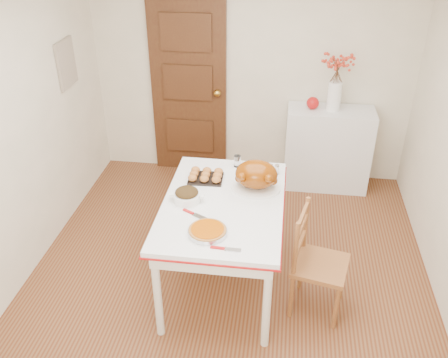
# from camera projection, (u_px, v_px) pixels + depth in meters

# --- Properties ---
(floor) EXTENTS (3.50, 4.00, 0.00)m
(floor) POSITION_uv_depth(u_px,v_px,m) (227.00, 283.00, 4.21)
(floor) COLOR #5B2712
(floor) RESTS_ON ground
(wall_back) EXTENTS (3.50, 0.00, 2.50)m
(wall_back) POSITION_uv_depth(u_px,v_px,m) (252.00, 70.00, 5.27)
(wall_back) COLOR beige
(wall_back) RESTS_ON ground
(wall_left) EXTENTS (0.00, 4.00, 2.50)m
(wall_left) POSITION_uv_depth(u_px,v_px,m) (6.00, 142.00, 3.77)
(wall_left) COLOR beige
(wall_left) RESTS_ON ground
(door_back) EXTENTS (0.85, 0.06, 2.06)m
(door_back) POSITION_uv_depth(u_px,v_px,m) (189.00, 87.00, 5.44)
(door_back) COLOR #3B1A0F
(door_back) RESTS_ON ground
(photo_board) EXTENTS (0.03, 0.35, 0.45)m
(photo_board) POSITION_uv_depth(u_px,v_px,m) (66.00, 63.00, 4.66)
(photo_board) COLOR #AEA68C
(photo_board) RESTS_ON ground
(sideboard) EXTENTS (0.93, 0.41, 0.93)m
(sideboard) POSITION_uv_depth(u_px,v_px,m) (327.00, 149.00, 5.38)
(sideboard) COLOR silver
(sideboard) RESTS_ON floor
(kitchen_table) EXTENTS (0.96, 1.40, 0.84)m
(kitchen_table) POSITION_uv_depth(u_px,v_px,m) (223.00, 244.00, 4.00)
(kitchen_table) COLOR white
(kitchen_table) RESTS_ON floor
(chair_oak) EXTENTS (0.48, 0.48, 0.92)m
(chair_oak) POSITION_uv_depth(u_px,v_px,m) (321.00, 263.00, 3.74)
(chair_oak) COLOR #9D5227
(chair_oak) RESTS_ON floor
(berry_vase) EXTENTS (0.33, 0.33, 0.65)m
(berry_vase) POSITION_uv_depth(u_px,v_px,m) (336.00, 81.00, 4.98)
(berry_vase) COLOR white
(berry_vase) RESTS_ON sideboard
(apple) EXTENTS (0.13, 0.13, 0.13)m
(apple) POSITION_uv_depth(u_px,v_px,m) (313.00, 103.00, 5.14)
(apple) COLOR #A70F0F
(apple) RESTS_ON sideboard
(turkey_platter) EXTENTS (0.45, 0.38, 0.25)m
(turkey_platter) POSITION_uv_depth(u_px,v_px,m) (256.00, 176.00, 3.88)
(turkey_platter) COLOR #7D3404
(turkey_platter) RESTS_ON kitchen_table
(pumpkin_pie) EXTENTS (0.36, 0.36, 0.06)m
(pumpkin_pie) POSITION_uv_depth(u_px,v_px,m) (207.00, 230.00, 3.42)
(pumpkin_pie) COLOR #A54500
(pumpkin_pie) RESTS_ON kitchen_table
(stuffing_dish) EXTENTS (0.32, 0.27, 0.11)m
(stuffing_dish) POSITION_uv_depth(u_px,v_px,m) (187.00, 195.00, 3.77)
(stuffing_dish) COLOR #3F2A13
(stuffing_dish) RESTS_ON kitchen_table
(rolls_tray) EXTENTS (0.29, 0.23, 0.08)m
(rolls_tray) POSITION_uv_depth(u_px,v_px,m) (206.00, 176.00, 4.06)
(rolls_tray) COLOR #9F5E26
(rolls_tray) RESTS_ON kitchen_table
(pie_server) EXTENTS (0.21, 0.07, 0.01)m
(pie_server) POSITION_uv_depth(u_px,v_px,m) (226.00, 249.00, 3.28)
(pie_server) COLOR silver
(pie_server) RESTS_ON kitchen_table
(carving_knife) EXTENTS (0.27, 0.19, 0.01)m
(carving_knife) POSITION_uv_depth(u_px,v_px,m) (197.00, 215.00, 3.62)
(carving_knife) COLOR silver
(carving_knife) RESTS_ON kitchen_table
(drinking_glass) EXTENTS (0.08, 0.08, 0.10)m
(drinking_glass) POSITION_uv_depth(u_px,v_px,m) (237.00, 161.00, 4.25)
(drinking_glass) COLOR white
(drinking_glass) RESTS_ON kitchen_table
(shaker_pair) EXTENTS (0.09, 0.05, 0.09)m
(shaker_pair) POSITION_uv_depth(u_px,v_px,m) (274.00, 169.00, 4.14)
(shaker_pair) COLOR white
(shaker_pair) RESTS_ON kitchen_table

